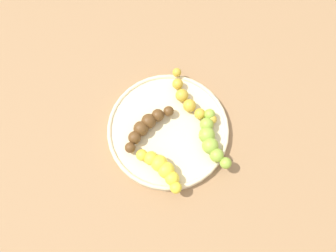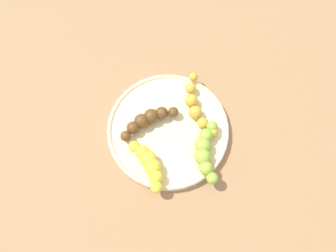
{
  "view_description": "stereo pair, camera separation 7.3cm",
  "coord_description": "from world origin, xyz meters",
  "px_view_note": "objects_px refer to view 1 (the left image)",
  "views": [
    {
      "loc": [
        0.01,
        -0.25,
        0.73
      ],
      "look_at": [
        0.0,
        0.0,
        0.04
      ],
      "focal_mm": 34.94,
      "sensor_mm": 36.0,
      "label": 1
    },
    {
      "loc": [
        0.08,
        -0.23,
        0.73
      ],
      "look_at": [
        0.0,
        0.0,
        0.04
      ],
      "focal_mm": 34.94,
      "sensor_mm": 36.0,
      "label": 2
    }
  ],
  "objects_px": {
    "banana_green": "(211,140)",
    "banana_spotted": "(188,99)",
    "banana_overripe": "(146,126)",
    "fruit_bowl": "(168,130)",
    "banana_yellow": "(162,168)"
  },
  "relations": [
    {
      "from": "banana_green",
      "to": "banana_spotted",
      "type": "bearing_deg",
      "value": -78.93
    },
    {
      "from": "banana_overripe",
      "to": "banana_green",
      "type": "bearing_deg",
      "value": -148.95
    },
    {
      "from": "fruit_bowl",
      "to": "banana_green",
      "type": "bearing_deg",
      "value": -16.43
    },
    {
      "from": "banana_overripe",
      "to": "banana_spotted",
      "type": "bearing_deg",
      "value": -101.0
    },
    {
      "from": "banana_spotted",
      "to": "banana_yellow",
      "type": "relative_size",
      "value": 1.36
    },
    {
      "from": "banana_spotted",
      "to": "banana_green",
      "type": "distance_m",
      "value": 0.11
    },
    {
      "from": "banana_spotted",
      "to": "banana_yellow",
      "type": "bearing_deg",
      "value": 36.47
    },
    {
      "from": "banana_spotted",
      "to": "banana_overripe",
      "type": "height_order",
      "value": "banana_overripe"
    },
    {
      "from": "fruit_bowl",
      "to": "banana_overripe",
      "type": "xyz_separation_m",
      "value": [
        -0.05,
        -0.0,
        0.02
      ]
    },
    {
      "from": "banana_overripe",
      "to": "fruit_bowl",
      "type": "bearing_deg",
      "value": -136.77
    },
    {
      "from": "banana_spotted",
      "to": "banana_overripe",
      "type": "distance_m",
      "value": 0.12
    },
    {
      "from": "banana_spotted",
      "to": "banana_green",
      "type": "height_order",
      "value": "banana_green"
    },
    {
      "from": "fruit_bowl",
      "to": "banana_spotted",
      "type": "xyz_separation_m",
      "value": [
        0.04,
        0.07,
        0.02
      ]
    },
    {
      "from": "fruit_bowl",
      "to": "banana_overripe",
      "type": "relative_size",
      "value": 2.47
    },
    {
      "from": "banana_yellow",
      "to": "banana_green",
      "type": "distance_m",
      "value": 0.13
    }
  ]
}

